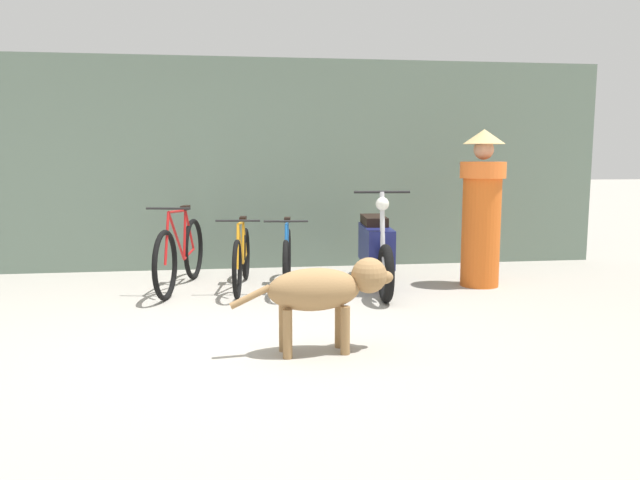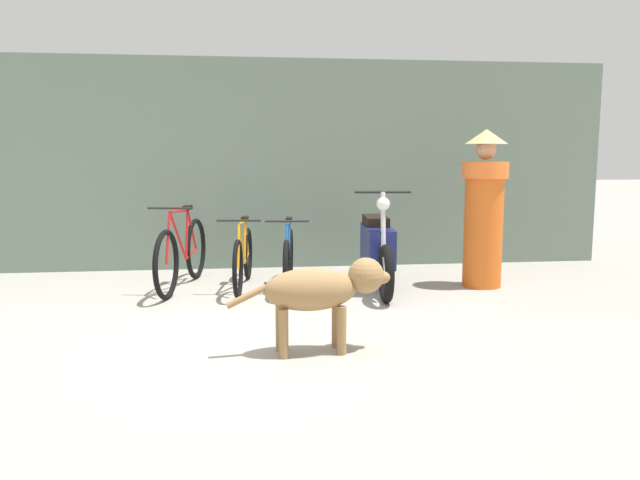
{
  "view_description": "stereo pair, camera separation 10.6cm",
  "coord_description": "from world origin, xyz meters",
  "px_view_note": "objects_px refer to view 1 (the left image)",
  "views": [
    {
      "loc": [
        -0.05,
        -4.77,
        1.46
      ],
      "look_at": [
        0.78,
        1.13,
        0.65
      ],
      "focal_mm": 35.0,
      "sensor_mm": 36.0,
      "label": 1
    },
    {
      "loc": [
        0.06,
        -4.78,
        1.46
      ],
      "look_at": [
        0.78,
        1.13,
        0.65
      ],
      "focal_mm": 35.0,
      "sensor_mm": 36.0,
      "label": 2
    }
  ],
  "objects_px": {
    "person_in_robes": "(482,206)",
    "bicycle_0": "(180,255)",
    "motorcycle": "(376,248)",
    "stray_dog": "(326,289)",
    "bicycle_1": "(242,259)",
    "bicycle_2": "(287,259)"
  },
  "relations": [
    {
      "from": "bicycle_2",
      "to": "person_in_robes",
      "type": "height_order",
      "value": "person_in_robes"
    },
    {
      "from": "bicycle_2",
      "to": "person_in_robes",
      "type": "xyz_separation_m",
      "value": [
        2.16,
        -0.17,
        0.57
      ]
    },
    {
      "from": "motorcycle",
      "to": "stray_dog",
      "type": "relative_size",
      "value": 1.59
    },
    {
      "from": "bicycle_1",
      "to": "person_in_robes",
      "type": "bearing_deg",
      "value": 91.2
    },
    {
      "from": "bicycle_0",
      "to": "person_in_robes",
      "type": "distance_m",
      "value": 3.37
    },
    {
      "from": "bicycle_1",
      "to": "stray_dog",
      "type": "height_order",
      "value": "bicycle_1"
    },
    {
      "from": "stray_dog",
      "to": "person_in_robes",
      "type": "height_order",
      "value": "person_in_robes"
    },
    {
      "from": "motorcycle",
      "to": "stray_dog",
      "type": "bearing_deg",
      "value": -17.45
    },
    {
      "from": "motorcycle",
      "to": "bicycle_0",
      "type": "bearing_deg",
      "value": -92.39
    },
    {
      "from": "bicycle_0",
      "to": "motorcycle",
      "type": "distance_m",
      "value": 2.15
    },
    {
      "from": "person_in_robes",
      "to": "bicycle_0",
      "type": "bearing_deg",
      "value": 34.31
    },
    {
      "from": "bicycle_1",
      "to": "stray_dog",
      "type": "xyz_separation_m",
      "value": [
        0.58,
        -2.36,
        0.15
      ]
    },
    {
      "from": "bicycle_0",
      "to": "bicycle_2",
      "type": "height_order",
      "value": "bicycle_0"
    },
    {
      "from": "bicycle_2",
      "to": "person_in_robes",
      "type": "relative_size",
      "value": 0.9
    },
    {
      "from": "bicycle_2",
      "to": "bicycle_1",
      "type": "bearing_deg",
      "value": -90.27
    },
    {
      "from": "motorcycle",
      "to": "bicycle_2",
      "type": "bearing_deg",
      "value": -93.12
    },
    {
      "from": "bicycle_1",
      "to": "bicycle_2",
      "type": "relative_size",
      "value": 1.04
    },
    {
      "from": "motorcycle",
      "to": "stray_dog",
      "type": "height_order",
      "value": "motorcycle"
    },
    {
      "from": "bicycle_2",
      "to": "stray_dog",
      "type": "xyz_separation_m",
      "value": [
        0.09,
        -2.3,
        0.15
      ]
    },
    {
      "from": "stray_dog",
      "to": "person_in_robes",
      "type": "bearing_deg",
      "value": 40.9
    },
    {
      "from": "motorcycle",
      "to": "person_in_robes",
      "type": "xyz_separation_m",
      "value": [
        1.19,
        -0.04,
        0.45
      ]
    },
    {
      "from": "bicycle_1",
      "to": "motorcycle",
      "type": "xyz_separation_m",
      "value": [
        1.46,
        -0.19,
        0.12
      ]
    }
  ]
}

